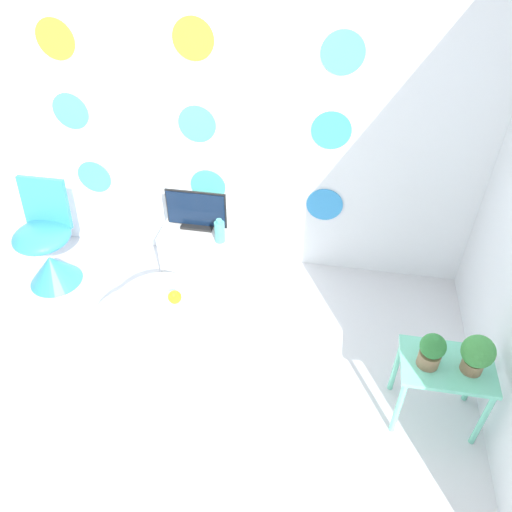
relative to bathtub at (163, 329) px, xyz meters
The scene contains 11 objects.
ground_plane 0.66m from the bathtub, 88.15° to the right, with size 12.00×12.00×0.00m, color silver.
wall_back_dotted 1.52m from the bathtub, 89.00° to the left, with size 4.87×0.05×2.60m.
bathtub is the anchor object (origin of this frame).
rubber_duck 0.32m from the bathtub, ahead, with size 0.08×0.09×0.10m.
chair 1.21m from the bathtub, 151.96° to the left, with size 0.41×0.41×0.81m.
tv_cabinet 0.86m from the bathtub, 89.56° to the left, with size 0.50×0.41×0.44m.
tv 0.91m from the bathtub, 89.56° to the left, with size 0.44×0.12×0.30m.
vase 0.79m from the bathtub, 73.92° to the left, with size 0.07×0.07×0.18m.
side_table 1.67m from the bathtub, ahead, with size 0.49×0.34×0.47m.
potted_plant_left 1.59m from the bathtub, ahead, with size 0.13×0.13×0.21m.
potted_plant_right 1.81m from the bathtub, ahead, with size 0.17×0.17×0.23m.
Camera 1 is at (0.92, -1.35, 2.62)m, focal length 35.00 mm.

